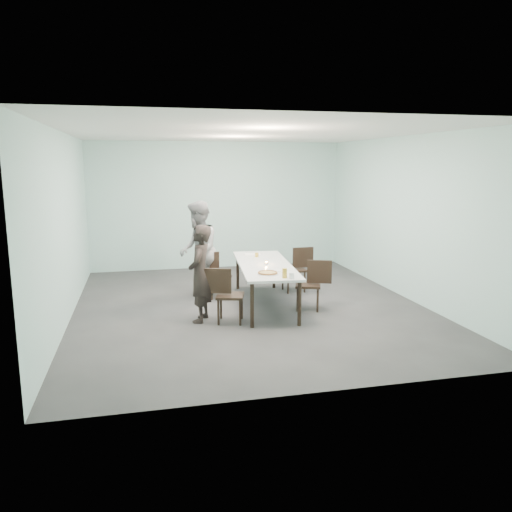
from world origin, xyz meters
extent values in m
plane|color=#333335|center=(0.00, 0.00, 0.00)|extent=(7.00, 7.00, 0.00)
cube|color=#ADDAD7|center=(0.00, 3.50, 1.50)|extent=(6.00, 0.02, 3.00)
cube|color=#ADDAD7|center=(0.00, -3.50, 1.50)|extent=(6.00, 0.02, 3.00)
cube|color=#ADDAD7|center=(-3.00, 0.00, 1.50)|extent=(0.02, 7.00, 3.00)
cube|color=#ADDAD7|center=(3.00, 0.00, 1.50)|extent=(0.02, 7.00, 3.00)
cube|color=white|center=(0.00, 0.00, 3.00)|extent=(6.00, 7.00, 0.02)
cube|color=white|center=(0.28, 0.01, 0.73)|extent=(1.16, 2.68, 0.04)
cylinder|color=black|center=(-0.21, -1.17, 0.35)|extent=(0.06, 0.06, 0.71)
cylinder|color=black|center=(0.04, 1.26, 0.35)|extent=(0.06, 0.06, 0.71)
cylinder|color=black|center=(0.53, -1.25, 0.35)|extent=(0.06, 0.06, 0.71)
cylinder|color=black|center=(0.78, 1.18, 0.35)|extent=(0.06, 0.06, 0.71)
cube|color=black|center=(-0.49, -0.82, 0.43)|extent=(0.52, 0.52, 0.04)
cube|color=black|center=(-0.67, -0.76, 0.67)|extent=(0.41, 0.15, 0.40)
cylinder|color=black|center=(-0.70, -0.93, 0.21)|extent=(0.04, 0.04, 0.41)
cylinder|color=black|center=(-0.60, -0.61, 0.21)|extent=(0.04, 0.04, 0.41)
cylinder|color=black|center=(-0.37, -1.03, 0.21)|extent=(0.04, 0.04, 0.41)
cylinder|color=black|center=(-0.28, -0.70, 0.21)|extent=(0.04, 0.04, 0.41)
cube|color=black|center=(-0.44, 0.74, 0.43)|extent=(0.46, 0.46, 0.04)
cube|color=black|center=(-0.62, 0.72, 0.67)|extent=(0.42, 0.08, 0.40)
cylinder|color=black|center=(-0.59, 0.55, 0.21)|extent=(0.04, 0.04, 0.41)
cylinder|color=black|center=(-0.62, 0.89, 0.21)|extent=(0.04, 0.04, 0.41)
cylinder|color=black|center=(-0.25, 0.59, 0.21)|extent=(0.04, 0.04, 0.41)
cylinder|color=black|center=(-0.28, 0.92, 0.21)|extent=(0.04, 0.04, 0.41)
cube|color=black|center=(0.95, -0.42, 0.43)|extent=(0.54, 0.54, 0.04)
cube|color=black|center=(1.13, -0.48, 0.67)|extent=(0.41, 0.18, 0.40)
cylinder|color=black|center=(1.17, -0.32, 0.21)|extent=(0.04, 0.04, 0.41)
cylinder|color=black|center=(1.05, -0.64, 0.21)|extent=(0.04, 0.04, 0.41)
cylinder|color=black|center=(0.85, -0.20, 0.21)|extent=(0.04, 0.04, 0.41)
cylinder|color=black|center=(0.73, -0.52, 0.21)|extent=(0.04, 0.04, 0.41)
cube|color=black|center=(1.08, 0.84, 0.43)|extent=(0.43, 0.43, 0.04)
cube|color=black|center=(1.27, 0.84, 0.67)|extent=(0.42, 0.05, 0.40)
cylinder|color=black|center=(1.25, 1.01, 0.21)|extent=(0.04, 0.04, 0.41)
cylinder|color=black|center=(1.26, 0.67, 0.21)|extent=(0.04, 0.04, 0.41)
cylinder|color=black|center=(0.91, 1.00, 0.21)|extent=(0.04, 0.04, 0.41)
cylinder|color=black|center=(0.92, 0.66, 0.21)|extent=(0.04, 0.04, 0.41)
imported|color=black|center=(-0.93, -0.65, 0.78)|extent=(0.55, 0.66, 1.55)
imported|color=gray|center=(-0.79, 0.81, 0.91)|extent=(0.76, 0.94, 1.82)
cylinder|color=white|center=(0.13, -0.81, 0.76)|extent=(0.34, 0.34, 0.01)
cylinder|color=tan|center=(0.13, -0.81, 0.77)|extent=(0.30, 0.30, 0.01)
torus|color=brown|center=(0.13, -0.81, 0.77)|extent=(0.32, 0.32, 0.03)
cylinder|color=white|center=(0.37, -0.62, 0.76)|extent=(0.18, 0.18, 0.01)
cylinder|color=gold|center=(0.31, -1.13, 0.82)|extent=(0.08, 0.08, 0.15)
cylinder|color=silver|center=(0.41, -1.19, 0.80)|extent=(0.08, 0.08, 0.09)
cylinder|color=silver|center=(0.29, -0.08, 0.77)|extent=(0.06, 0.06, 0.03)
cylinder|color=orange|center=(0.29, -0.08, 0.79)|extent=(0.04, 0.04, 0.01)
cylinder|color=gold|center=(0.30, 0.68, 0.79)|extent=(0.07, 0.07, 0.08)
cube|color=silver|center=(0.28, 0.97, 0.75)|extent=(0.32, 0.25, 0.01)
camera|label=1|loc=(-1.82, -8.35, 2.49)|focal=35.00mm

